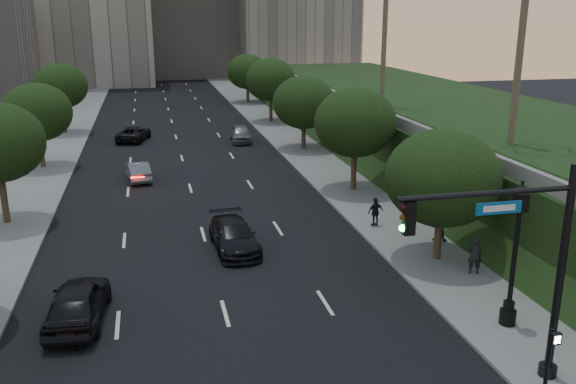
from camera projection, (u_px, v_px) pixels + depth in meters
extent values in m
cube|color=black|center=(184.00, 164.00, 46.80)|extent=(16.00, 140.00, 0.02)
cube|color=slate|center=(312.00, 156.00, 48.99)|extent=(4.50, 140.00, 0.15)
cube|color=slate|center=(42.00, 171.00, 44.57)|extent=(4.50, 140.00, 0.15)
cube|color=black|center=(459.00, 131.00, 49.12)|extent=(18.00, 90.00, 4.00)
cube|color=slate|center=(361.00, 106.00, 46.62)|extent=(0.35, 90.00, 0.70)
cube|color=gray|center=(188.00, 3.00, 111.79)|extent=(22.00, 18.00, 26.00)
cylinder|color=#38281C|center=(438.00, 232.00, 28.05)|extent=(0.36, 0.36, 2.86)
ellipsoid|color=black|center=(442.00, 178.00, 27.32)|extent=(5.20, 5.20, 4.42)
cylinder|color=#38281C|center=(354.00, 167.00, 39.22)|extent=(0.36, 0.36, 3.21)
ellipsoid|color=black|center=(355.00, 122.00, 38.40)|extent=(5.20, 5.20, 4.42)
cylinder|color=#38281C|center=(304.00, 133.00, 51.43)|extent=(0.36, 0.36, 2.86)
ellipsoid|color=black|center=(304.00, 102.00, 50.70)|extent=(5.20, 5.20, 4.42)
cylinder|color=#38281C|center=(271.00, 107.00, 64.47)|extent=(0.36, 0.36, 3.21)
ellipsoid|color=black|center=(271.00, 79.00, 63.65)|extent=(5.20, 5.20, 4.42)
cylinder|color=#38281C|center=(248.00, 92.00, 78.55)|extent=(0.36, 0.36, 2.86)
ellipsoid|color=black|center=(247.00, 72.00, 77.82)|extent=(5.20, 5.20, 4.42)
cylinder|color=#38281C|center=(4.00, 196.00, 32.90)|extent=(0.36, 0.36, 3.26)
cylinder|color=#38281C|center=(41.00, 149.00, 45.10)|extent=(0.36, 0.36, 2.99)
ellipsoid|color=black|center=(37.00, 112.00, 44.33)|extent=(5.00, 5.00, 4.25)
cylinder|color=#38281C|center=(64.00, 117.00, 58.15)|extent=(0.36, 0.36, 3.26)
ellipsoid|color=black|center=(60.00, 86.00, 57.32)|extent=(5.00, 5.00, 4.25)
cylinder|color=#4C4233|center=(522.00, 35.00, 32.81)|extent=(0.40, 0.40, 12.00)
cylinder|color=#4C4233|center=(385.00, 12.00, 47.10)|extent=(0.40, 0.40, 14.50)
cylinder|color=black|center=(560.00, 277.00, 18.25)|extent=(0.24, 0.24, 7.00)
cylinder|color=black|center=(547.00, 372.00, 19.16)|extent=(0.56, 0.56, 0.50)
cylinder|color=black|center=(487.00, 193.00, 16.88)|extent=(5.40, 0.16, 0.16)
cube|color=black|center=(409.00, 218.00, 16.54)|extent=(0.32, 0.22, 0.95)
sphere|color=black|center=(404.00, 207.00, 16.41)|extent=(0.20, 0.20, 0.20)
sphere|color=#3F2B0A|center=(403.00, 218.00, 16.49)|extent=(0.20, 0.20, 0.20)
sphere|color=#19F24C|center=(402.00, 228.00, 16.58)|extent=(0.20, 0.20, 0.20)
cube|color=#0C5C9E|center=(499.00, 208.00, 17.10)|extent=(1.40, 0.05, 0.35)
cylinder|color=black|center=(507.00, 319.00, 22.32)|extent=(0.60, 0.60, 0.70)
cylinder|color=black|center=(509.00, 306.00, 22.18)|extent=(0.40, 0.40, 0.40)
cylinder|color=black|center=(514.00, 257.00, 21.63)|extent=(0.18, 0.18, 3.60)
cube|color=black|center=(520.00, 202.00, 21.06)|extent=(0.42, 0.42, 0.70)
cone|color=black|center=(522.00, 188.00, 20.92)|extent=(0.64, 0.64, 0.35)
sphere|color=black|center=(523.00, 182.00, 20.86)|extent=(0.14, 0.14, 0.14)
cylinder|color=black|center=(547.00, 368.00, 17.61)|extent=(0.12, 0.12, 2.50)
cube|color=black|center=(556.00, 339.00, 17.14)|extent=(0.30, 0.14, 0.35)
cube|color=white|center=(558.00, 340.00, 17.07)|extent=(0.18, 0.02, 0.22)
imported|color=black|center=(77.00, 302.00, 22.57)|extent=(2.34, 4.95, 1.63)
imported|color=slate|center=(138.00, 171.00, 42.13)|extent=(1.95, 4.13, 1.31)
imported|color=black|center=(134.00, 134.00, 55.24)|extent=(3.45, 5.23, 1.34)
imported|color=black|center=(234.00, 236.00, 29.64)|extent=(2.24, 4.98, 1.42)
imported|color=slate|center=(241.00, 133.00, 54.88)|extent=(2.15, 4.60, 1.52)
imported|color=black|center=(475.00, 255.00, 26.50)|extent=(0.73, 0.61, 1.71)
imported|color=black|center=(438.00, 223.00, 30.40)|extent=(1.11, 1.02, 1.84)
imported|color=black|center=(375.00, 212.00, 32.53)|extent=(0.97, 0.56, 1.56)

